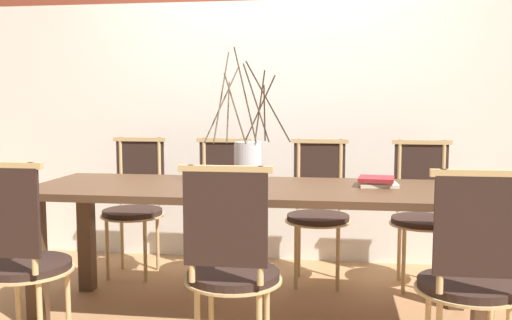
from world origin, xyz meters
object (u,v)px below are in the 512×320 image
Objects in this scene: dining_table at (256,204)px; vase_centerpiece at (248,162)px; chair_near_center at (471,274)px; book_stack at (377,182)px; chair_far_center at (318,207)px.

dining_table is 3.29× the size of vase_centerpiece.
book_stack is (-0.34, 0.83, 0.27)m from chair_near_center.
chair_near_center is 4.26× the size of book_stack.
chair_far_center is (0.33, 0.72, -0.14)m from dining_table.
chair_near_center is at bearing -67.80° from book_stack.
dining_table is 0.25m from vase_centerpiece.
book_stack reaches higher than dining_table.
chair_far_center is 0.75m from book_stack.
chair_near_center and chair_far_center have the same top height.
chair_far_center is at bearing 65.45° from dining_table.
chair_near_center is at bearing -35.35° from dining_table.
dining_table is at bearing 8.60° from vase_centerpiece.
chair_far_center is at bearing 119.66° from book_stack.
book_stack is (0.35, -0.61, 0.27)m from chair_far_center.
vase_centerpiece is at bearing -171.40° from dining_table.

